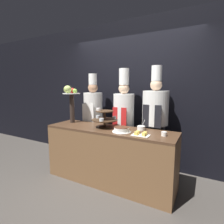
# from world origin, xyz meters

# --- Properties ---
(ground_plane) EXTENTS (14.00, 14.00, 0.00)m
(ground_plane) POSITION_xyz_m (0.00, 0.00, 0.00)
(ground_plane) COLOR #47423D
(wall_back) EXTENTS (10.00, 0.06, 2.80)m
(wall_back) POSITION_xyz_m (0.00, 1.19, 1.40)
(wall_back) COLOR black
(wall_back) RESTS_ON ground_plane
(buffet_counter) EXTENTS (2.08, 0.59, 0.89)m
(buffet_counter) POSITION_xyz_m (0.00, 0.29, 0.44)
(buffet_counter) COLOR brown
(buffet_counter) RESTS_ON ground_plane
(tiered_stand) EXTENTS (0.41, 0.41, 0.32)m
(tiered_stand) POSITION_xyz_m (-0.10, 0.32, 1.04)
(tiered_stand) COLOR #3D2819
(tiered_stand) RESTS_ON buffet_counter
(fruit_pedestal) EXTENTS (0.31, 0.31, 0.67)m
(fruit_pedestal) POSITION_xyz_m (-0.83, 0.36, 1.34)
(fruit_pedestal) COLOR #2D231E
(fruit_pedestal) RESTS_ON buffet_counter
(cake_round) EXTENTS (0.28, 0.28, 0.07)m
(cake_round) POSITION_xyz_m (0.26, 0.20, 0.92)
(cake_round) COLOR white
(cake_round) RESTS_ON buffet_counter
(cup_white) EXTENTS (0.07, 0.07, 0.06)m
(cup_white) POSITION_xyz_m (0.85, 0.28, 0.92)
(cup_white) COLOR white
(cup_white) RESTS_ON buffet_counter
(cake_square_tray) EXTENTS (0.24, 0.16, 0.05)m
(cake_square_tray) POSITION_xyz_m (0.57, 0.16, 0.91)
(cake_square_tray) COLOR white
(cake_square_tray) RESTS_ON buffet_counter
(serving_bowl_far) EXTENTS (0.12, 0.12, 0.16)m
(serving_bowl_far) POSITION_xyz_m (0.47, 0.45, 0.92)
(serving_bowl_far) COLOR white
(serving_bowl_far) RESTS_ON buffet_counter
(chef_left) EXTENTS (0.37, 0.37, 1.79)m
(chef_left) POSITION_xyz_m (-0.64, 0.80, 0.98)
(chef_left) COLOR #28282D
(chef_left) RESTS_ON ground_plane
(chef_center_left) EXTENTS (0.37, 0.37, 1.86)m
(chef_center_left) POSITION_xyz_m (0.02, 0.80, 0.99)
(chef_center_left) COLOR #38332D
(chef_center_left) RESTS_ON ground_plane
(chef_center_right) EXTENTS (0.42, 0.42, 1.87)m
(chef_center_right) POSITION_xyz_m (0.59, 0.80, 1.01)
(chef_center_right) COLOR #28282D
(chef_center_right) RESTS_ON ground_plane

